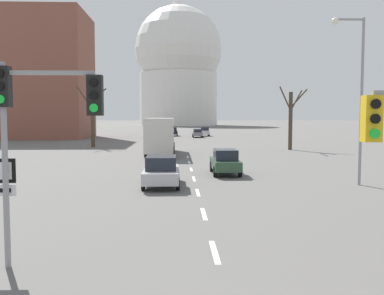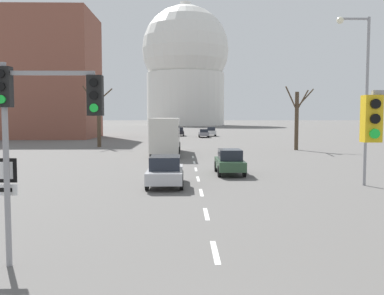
{
  "view_description": "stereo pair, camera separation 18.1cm",
  "coord_description": "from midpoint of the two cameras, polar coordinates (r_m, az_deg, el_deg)",
  "views": [
    {
      "loc": [
        -1.03,
        -4.45,
        3.65
      ],
      "look_at": [
        -0.64,
        6.03,
        2.88
      ],
      "focal_mm": 40.0,
      "sensor_mm": 36.0,
      "label": 1
    },
    {
      "loc": [
        -0.85,
        -4.46,
        3.65
      ],
      "look_at": [
        -0.64,
        6.03,
        2.88
      ],
      "focal_mm": 40.0,
      "sensor_mm": 36.0,
      "label": 2
    }
  ],
  "objects": [
    {
      "name": "traffic_signal_near_left",
      "position": [
        10.84,
        -19.56,
        4.44
      ],
      "size": [
        2.52,
        0.34,
        4.92
      ],
      "color": "gray",
      "rests_on": "ground_plane"
    },
    {
      "name": "lane_stripe_4",
      "position": [
        25.04,
        1.03,
        -4.2
      ],
      "size": [
        0.16,
        2.0,
        0.01
      ],
      "primitive_type": "cube",
      "color": "silver",
      "rests_on": "ground_plane"
    },
    {
      "name": "sedan_near_right",
      "position": [
        22.48,
        -3.35,
        -3.13
      ],
      "size": [
        1.89,
        4.38,
        1.59
      ],
      "color": "#B7B7BC",
      "rests_on": "ground_plane"
    },
    {
      "name": "bare_tree_left_near",
      "position": [
        52.06,
        -12.23,
        3.81
      ],
      "size": [
        3.39,
        1.5,
        7.26
      ],
      "color": "#473828",
      "rests_on": "ground_plane"
    },
    {
      "name": "sedan_far_right",
      "position": [
        80.1,
        -1.71,
        2.15
      ],
      "size": [
        1.98,
        4.59,
        1.64
      ],
      "color": "black",
      "rests_on": "ground_plane"
    },
    {
      "name": "bare_tree_right_near",
      "position": [
        47.79,
        13.92,
        3.85
      ],
      "size": [
        3.52,
        1.77,
        6.83
      ],
      "color": "#473828",
      "rests_on": "ground_plane"
    },
    {
      "name": "lane_stripe_6",
      "position": [
        33.97,
        0.45,
        -1.99
      ],
      "size": [
        0.16,
        2.0,
        0.01
      ],
      "primitive_type": "cube",
      "color": "silver",
      "rests_on": "ground_plane"
    },
    {
      "name": "street_lamp_right",
      "position": [
        24.18,
        21.88,
        7.76
      ],
      "size": [
        1.75,
        0.36,
        8.76
      ],
      "color": "gray",
      "rests_on": "ground_plane"
    },
    {
      "name": "sedan_mid_centre",
      "position": [
        27.05,
        5.24,
        -1.87
      ],
      "size": [
        1.7,
        4.1,
        1.59
      ],
      "color": "#2D4C33",
      "rests_on": "ground_plane"
    },
    {
      "name": "city_bus",
      "position": [
        41.12,
        -3.34,
        1.93
      ],
      "size": [
        2.66,
        10.8,
        3.48
      ],
      "color": "beige",
      "rests_on": "ground_plane"
    },
    {
      "name": "lane_stripe_3",
      "position": [
        20.61,
        1.5,
        -6.02
      ],
      "size": [
        0.16,
        2.0,
        0.01
      ],
      "primitive_type": "cube",
      "color": "silver",
      "rests_on": "ground_plane"
    },
    {
      "name": "lane_stripe_5",
      "position": [
        29.5,
        0.7,
        -2.93
      ],
      "size": [
        0.16,
        2.0,
        0.01
      ],
      "primitive_type": "cube",
      "color": "silver",
      "rests_on": "ground_plane"
    },
    {
      "name": "lane_stripe_1",
      "position": [
        11.87,
        3.55,
        -13.71
      ],
      "size": [
        0.16,
        2.0,
        0.01
      ],
      "primitive_type": "cube",
      "color": "silver",
      "rests_on": "ground_plane"
    },
    {
      "name": "sedan_far_left",
      "position": [
        79.66,
        2.61,
        2.15
      ],
      "size": [
        1.76,
        4.0,
        1.71
      ],
      "color": "silver",
      "rests_on": "ground_plane"
    },
    {
      "name": "route_sign_post",
      "position": [
        11.45,
        -23.23,
        -5.28
      ],
      "size": [
        0.6,
        0.08,
        2.68
      ],
      "color": "gray",
      "rests_on": "ground_plane"
    },
    {
      "name": "lane_stripe_7",
      "position": [
        38.45,
        0.27,
        -1.27
      ],
      "size": [
        0.16,
        2.0,
        0.01
      ],
      "primitive_type": "cube",
      "color": "silver",
      "rests_on": "ground_plane"
    },
    {
      "name": "capitol_dome",
      "position": [
        180.56,
        -0.85,
        10.84
      ],
      "size": [
        35.79,
        35.79,
        50.56
      ],
      "color": "silver",
      "rests_on": "ground_plane"
    },
    {
      "name": "apartment_block_left",
      "position": [
        77.52,
        -19.43,
        8.95
      ],
      "size": [
        18.0,
        14.0,
        20.86
      ],
      "primitive_type": "cube",
      "color": "brown",
      "rests_on": "ground_plane"
    },
    {
      "name": "lane_stripe_2",
      "position": [
        16.2,
        2.24,
        -8.83
      ],
      "size": [
        0.16,
        2.0,
        0.01
      ],
      "primitive_type": "cube",
      "color": "silver",
      "rests_on": "ground_plane"
    },
    {
      "name": "sedan_near_left",
      "position": [
        74.62,
        1.64,
        1.93
      ],
      "size": [
        1.74,
        4.57,
        1.45
      ],
      "color": "slate",
      "rests_on": "ground_plane"
    }
  ]
}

